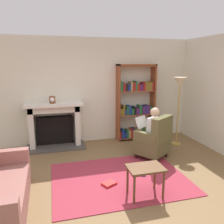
% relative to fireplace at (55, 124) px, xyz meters
% --- Properties ---
extents(ground, '(14.00, 14.00, 0.00)m').
position_rel_fireplace_xyz_m(ground, '(1.08, -2.30, -0.59)').
color(ground, brown).
extents(back_wall, '(5.60, 0.10, 2.70)m').
position_rel_fireplace_xyz_m(back_wall, '(1.08, 0.25, 0.76)').
color(back_wall, silver).
rests_on(back_wall, ground).
extents(side_wall_right, '(0.10, 5.20, 2.70)m').
position_rel_fireplace_xyz_m(side_wall_right, '(3.73, -1.05, 0.76)').
color(side_wall_right, silver).
rests_on(side_wall_right, ground).
extents(area_rug, '(2.40, 1.80, 0.01)m').
position_rel_fireplace_xyz_m(area_rug, '(1.08, -2.00, -0.59)').
color(area_rug, '#9F2E3F').
rests_on(area_rug, ground).
extents(fireplace, '(1.40, 0.64, 1.12)m').
position_rel_fireplace_xyz_m(fireplace, '(0.00, 0.00, 0.00)').
color(fireplace, '#4C4742').
rests_on(fireplace, ground).
extents(mantel_clock, '(0.14, 0.14, 0.17)m').
position_rel_fireplace_xyz_m(mantel_clock, '(-0.03, -0.10, 0.61)').
color(mantel_clock, brown).
rests_on(mantel_clock, fireplace).
extents(bookshelf, '(1.04, 0.32, 2.03)m').
position_rel_fireplace_xyz_m(bookshelf, '(2.14, 0.04, 0.36)').
color(bookshelf, brown).
rests_on(bookshelf, ground).
extents(armchair_reading, '(0.88, 0.87, 0.97)m').
position_rel_fireplace_xyz_m(armchair_reading, '(2.07, -1.33, -0.17)').
color(armchair_reading, '#331E14').
rests_on(armchair_reading, ground).
extents(seated_reader, '(0.55, 0.59, 1.14)m').
position_rel_fireplace_xyz_m(seated_reader, '(2.01, -1.23, 0.03)').
color(seated_reader, white).
rests_on(seated_reader, ground).
extents(side_table, '(0.56, 0.39, 0.50)m').
position_rel_fireplace_xyz_m(side_table, '(1.30, -2.63, -0.18)').
color(side_table, brown).
rests_on(side_table, ground).
extents(scattered_books, '(0.97, 0.54, 0.04)m').
position_rel_fireplace_xyz_m(scattered_books, '(1.26, -2.02, -0.56)').
color(scattered_books, '#334CA5').
rests_on(scattered_books, area_rug).
extents(floor_lamp, '(0.32, 0.32, 1.72)m').
position_rel_fireplace_xyz_m(floor_lamp, '(3.02, -0.66, 0.87)').
color(floor_lamp, '#B7933F').
rests_on(floor_lamp, ground).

